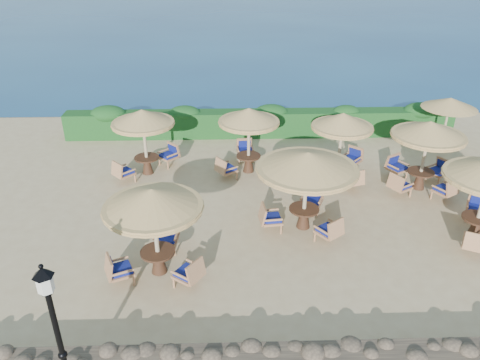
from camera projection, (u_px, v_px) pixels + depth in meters
ground at (274, 216)px, 15.75m from camera, size 120.00×120.00×0.00m
hedge at (260, 123)px, 21.84m from camera, size 18.00×0.90×1.20m
stone_wall at (302, 360)px, 10.16m from camera, size 15.00×0.65×0.44m
lamp_post at (59, 342)px, 8.88m from camera, size 0.44×0.44×3.31m
extra_parasol at (450, 103)px, 19.55m from camera, size 2.30×2.30×2.41m
cafe_set_0 at (154, 215)px, 12.29m from camera, size 2.76×2.77×2.65m
cafe_set_1 at (307, 172)px, 14.26m from camera, size 3.18×3.18×2.65m
cafe_set_3 at (144, 128)px, 17.72m from camera, size 2.50×2.45×2.65m
cafe_set_4 at (249, 130)px, 17.92m from camera, size 2.76×2.61×2.65m
cafe_set_5 at (341, 135)px, 17.45m from camera, size 2.66×2.70×2.65m
cafe_set_6 at (427, 145)px, 16.68m from camera, size 2.77×2.77×2.65m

